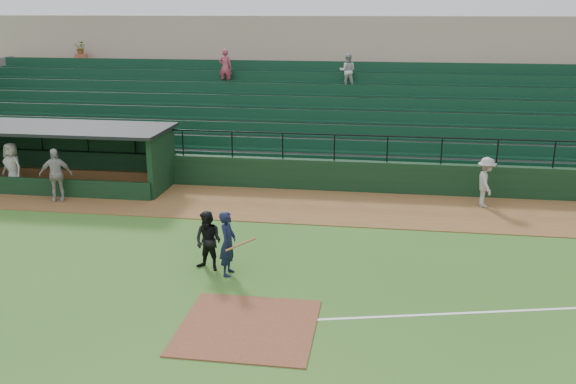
# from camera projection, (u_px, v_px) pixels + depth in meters

# --- Properties ---
(ground) EXTENTS (90.00, 90.00, 0.00)m
(ground) POSITION_uv_depth(u_px,v_px,m) (256.00, 307.00, 14.99)
(ground) COLOR #325F1E
(ground) RESTS_ON ground
(warning_track) EXTENTS (40.00, 4.00, 0.03)m
(warning_track) POSITION_uv_depth(u_px,v_px,m) (301.00, 206.00, 22.58)
(warning_track) COLOR brown
(warning_track) RESTS_ON ground
(home_plate_dirt) EXTENTS (3.00, 3.00, 0.03)m
(home_plate_dirt) POSITION_uv_depth(u_px,v_px,m) (248.00, 327.00, 14.04)
(home_plate_dirt) COLOR brown
(home_plate_dirt) RESTS_ON ground
(stadium_structure) EXTENTS (38.00, 13.08, 6.40)m
(stadium_structure) POSITION_uv_depth(u_px,v_px,m) (324.00, 106.00, 29.95)
(stadium_structure) COLOR black
(stadium_structure) RESTS_ON ground
(dugout) EXTENTS (8.90, 3.20, 2.42)m
(dugout) POSITION_uv_depth(u_px,v_px,m) (63.00, 151.00, 25.09)
(dugout) COLOR black
(dugout) RESTS_ON ground
(batter_at_plate) EXTENTS (1.02, 0.70, 1.76)m
(batter_at_plate) POSITION_uv_depth(u_px,v_px,m) (228.00, 243.00, 16.59)
(batter_at_plate) COLOR black
(batter_at_plate) RESTS_ON ground
(umpire) EXTENTS (0.95, 0.84, 1.64)m
(umpire) POSITION_uv_depth(u_px,v_px,m) (208.00, 241.00, 16.91)
(umpire) COLOR black
(umpire) RESTS_ON ground
(runner) EXTENTS (0.73, 1.18, 1.78)m
(runner) POSITION_uv_depth(u_px,v_px,m) (486.00, 182.00, 22.23)
(runner) COLOR #9A9590
(runner) RESTS_ON warning_track
(dugout_player_a) EXTENTS (1.23, 0.86, 1.95)m
(dugout_player_a) POSITION_uv_depth(u_px,v_px,m) (56.00, 175.00, 22.88)
(dugout_player_a) COLOR #A7A19C
(dugout_player_a) RESTS_ON warning_track
(dugout_player_b) EXTENTS (1.08, 0.88, 1.90)m
(dugout_player_b) POSITION_uv_depth(u_px,v_px,m) (13.00, 167.00, 24.07)
(dugout_player_b) COLOR #A8A29D
(dugout_player_b) RESTS_ON warning_track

